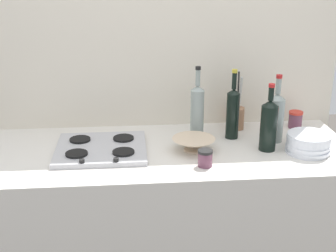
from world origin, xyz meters
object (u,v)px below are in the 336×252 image
Objects in this scene: condiment_jar_rear at (295,119)px; wine_bottle_rightmost at (197,111)px; stovetop_hob at (101,149)px; plate_stack at (308,143)px; wine_bottle_mid_right at (233,112)px; condiment_jar_front at (205,158)px; utensil_crock at (236,116)px; wine_bottle_mid_left at (269,124)px; wine_bottle_leftmost at (276,116)px; mixing_bowl at (194,144)px.

wine_bottle_rightmost is at bearing -168.75° from condiment_jar_rear.
plate_stack is at bearing -5.80° from stovetop_hob.
condiment_jar_front is (-0.19, -0.33, -0.10)m from wine_bottle_mid_right.
wine_bottle_rightmost is 1.17× the size of utensil_crock.
condiment_jar_front is (-0.33, -0.16, -0.09)m from wine_bottle_mid_left.
utensil_crock is at bearing 62.54° from condiment_jar_front.
plate_stack reaches higher than stovetop_hob.
utensil_crock is (-0.09, 0.30, -0.06)m from wine_bottle_mid_left.
stovetop_hob is at bearing -176.07° from wine_bottle_leftmost.
condiment_jar_front is at bearing -24.09° from stovetop_hob.
plate_stack is 2.30× the size of condiment_jar_rear.
wine_bottle_leftmost is 0.26m from condiment_jar_rear.
mixing_bowl is 0.39m from utensil_crock.
wine_bottle_mid_left is at bearing 164.72° from plate_stack.
mixing_bowl is at bearing -103.32° from wine_bottle_rightmost.
wine_bottle_mid_left reaches higher than utensil_crock.
stovetop_hob is 0.80m from wine_bottle_mid_left.
condiment_jar_rear is (0.59, 0.27, 0.01)m from mixing_bowl.
wine_bottle_mid_left reaches higher than plate_stack.
wine_bottle_mid_right reaches higher than utensil_crock.
wine_bottle_mid_right is 0.40m from condiment_jar_rear.
stovetop_hob is 1.30× the size of wine_bottle_mid_left.
condiment_jar_rear is (0.17, 0.18, -0.08)m from wine_bottle_leftmost.
plate_stack is at bearing -24.45° from wine_bottle_rightmost.
condiment_jar_rear is at bearing 24.59° from mixing_bowl.
wine_bottle_leftmost is at bearing -16.88° from wine_bottle_mid_right.
wine_bottle_rightmost is at bearing 14.90° from stovetop_hob.
wine_bottle_mid_right is 1.12× the size of utensil_crock.
wine_bottle_mid_right is 1.73× the size of mixing_bowl.
plate_stack reaches higher than condiment_jar_front.
wine_bottle_rightmost is 1.81× the size of mixing_bowl.
wine_bottle_mid_left reaches higher than condiment_jar_front.
mixing_bowl reaches higher than stovetop_hob.
wine_bottle_leftmost is 1.65× the size of mixing_bowl.
wine_bottle_leftmost reaches higher than plate_stack.
wine_bottle_mid_left is 1.59× the size of mixing_bowl.
utensil_crock reaches higher than condiment_jar_rear.
condiment_jar_rear is (0.38, 0.12, -0.09)m from wine_bottle_mid_right.
condiment_jar_rear is at bearing 17.26° from wine_bottle_mid_right.
wine_bottle_rightmost is at bearing 155.55° from plate_stack.
condiment_jar_rear is at bearing 46.28° from wine_bottle_leftmost.
utensil_crock is at bearing 69.89° from wine_bottle_mid_right.
mixing_bowl is at bearing -132.84° from utensil_crock.
wine_bottle_mid_left is at bearing -74.07° from utensil_crock.
utensil_crock is at bearing 29.03° from wine_bottle_rightmost.
wine_bottle_rightmost reaches higher than condiment_jar_rear.
wine_bottle_rightmost is (-0.50, 0.23, 0.10)m from plate_stack.
wine_bottle_mid_right is 0.29m from mixing_bowl.
plate_stack is at bearing -34.75° from wine_bottle_mid_right.
mixing_bowl is (-0.22, -0.16, -0.10)m from wine_bottle_mid_right.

